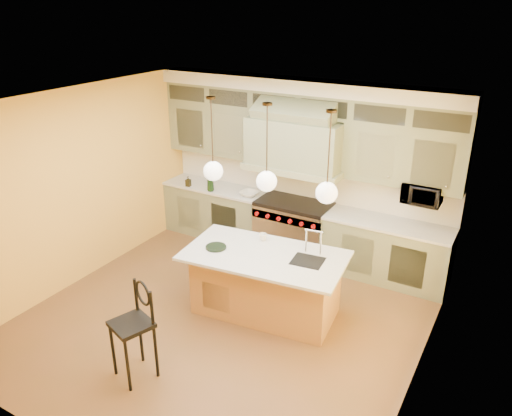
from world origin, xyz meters
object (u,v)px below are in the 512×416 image
Objects in this scene: range at (294,228)px; kitchen_island at (266,282)px; counter_stool at (134,325)px; microwave at (422,193)px.

range is 0.54× the size of kitchen_island.
kitchen_island reaches higher than counter_stool.
range is 2.18m from microwave.
range is 3.53m from counter_stool.
counter_stool is (-0.27, -3.51, 0.19)m from range.
counter_stool is at bearing -116.51° from kitchen_island.
kitchen_island is 1.89× the size of counter_stool.
kitchen_island is at bearing -76.55° from range.
range is at bearing 104.95° from counter_stool.
kitchen_island is (0.41, -1.70, -0.01)m from range.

